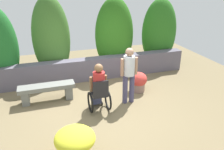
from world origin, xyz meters
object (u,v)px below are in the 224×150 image
object	(u,v)px
stone_bench	(47,90)
flower_pot_purple_near	(138,81)
flower_pot_terracotta_by_wall	(75,141)
person_standing_companion	(129,72)
person_in_wheelchair	(99,89)

from	to	relation	value
stone_bench	flower_pot_purple_near	distance (m)	2.73
flower_pot_terracotta_by_wall	flower_pot_purple_near	bearing A→B (deg)	43.80
person_standing_companion	flower_pot_terracotta_by_wall	size ratio (longest dim) A/B	2.00
person_standing_companion	flower_pot_terracotta_by_wall	distance (m)	2.51
flower_pot_purple_near	flower_pot_terracotta_by_wall	distance (m)	3.24
flower_pot_purple_near	person_standing_companion	bearing A→B (deg)	-134.77
stone_bench	flower_pot_purple_near	size ratio (longest dim) A/B	2.53
person_in_wheelchair	flower_pot_purple_near	xyz separation A→B (m)	(1.45, 0.71, -0.30)
flower_pot_purple_near	flower_pot_terracotta_by_wall	bearing A→B (deg)	-136.20
person_standing_companion	flower_pot_purple_near	xyz separation A→B (m)	(0.56, 0.56, -0.59)
flower_pot_terracotta_by_wall	stone_bench	bearing A→B (deg)	98.90
stone_bench	person_in_wheelchair	bearing A→B (deg)	-31.76
person_standing_companion	flower_pot_purple_near	size ratio (longest dim) A/B	2.60
stone_bench	person_standing_companion	size ratio (longest dim) A/B	0.97
person_in_wheelchair	flower_pot_terracotta_by_wall	xyz separation A→B (m)	(-0.89, -1.53, -0.26)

